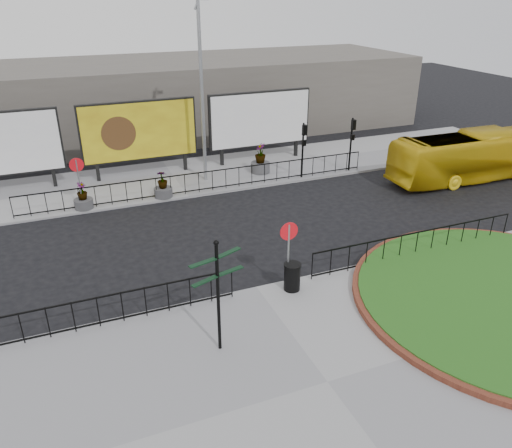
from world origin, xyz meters
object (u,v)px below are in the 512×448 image
lamp_post (202,91)px  litter_bin (292,277)px  billboard_mid (139,131)px  planter_a (83,199)px  planter_b (163,188)px  planter_c (260,162)px  fingerpost_sign (218,286)px  bus (472,156)px

lamp_post → litter_bin: (-0.43, -11.60, -4.20)m
billboard_mid → lamp_post: (3.01, -1.97, 2.23)m
billboard_mid → planter_a: size_ratio=4.80×
litter_bin → planter_a: planter_a is taller
planter_b → planter_c: bearing=15.2°
litter_bin → planter_b: 10.25m
fingerpost_sign → planter_c: fingerpost_sign is taller
billboard_mid → lamp_post: 4.23m
fingerpost_sign → bus: (17.14, 8.54, -0.91)m
litter_bin → planter_a: 11.68m
fingerpost_sign → billboard_mid: bearing=73.0°
billboard_mid → planter_a: 5.37m
litter_bin → planter_b: (-2.25, 10.00, -0.02)m
billboard_mid → planter_b: (0.33, -3.57, -2.00)m
planter_c → lamp_post: bearing=180.0°
litter_bin → planter_c: planter_c is taller
lamp_post → planter_c: (3.20, -0.00, -4.10)m
fingerpost_sign → planter_b: fingerpost_sign is taller
billboard_mid → planter_c: size_ratio=3.75×
planter_c → billboard_mid: bearing=162.4°
fingerpost_sign → planter_a: 12.45m
billboard_mid → bus: size_ratio=0.65×
billboard_mid → fingerpost_sign: (-0.70, -15.59, -0.37)m
billboard_mid → planter_c: billboard_mid is taller
lamp_post → bus: (13.44, -5.08, -3.51)m
billboard_mid → lamp_post: size_ratio=0.67×
billboard_mid → litter_bin: billboard_mid is taller
litter_bin → bus: (13.87, 6.52, 0.70)m
fingerpost_sign → litter_bin: bearing=17.3°
bus → planter_a: bus is taller
litter_bin → lamp_post: bearing=87.9°
billboard_mid → planter_b: size_ratio=4.56×
planter_a → planter_b: 3.79m
fingerpost_sign → litter_bin: 4.17m
fingerpost_sign → planter_a: fingerpost_sign is taller
bus → planter_c: bus is taller
lamp_post → litter_bin: 12.35m
bus → planter_c: size_ratio=5.74×
fingerpost_sign → bus: 19.17m
planter_a → planter_b: (3.79, 0.00, 0.03)m
lamp_post → bus: bearing=-20.7°
lamp_post → litter_bin: size_ratio=9.29×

